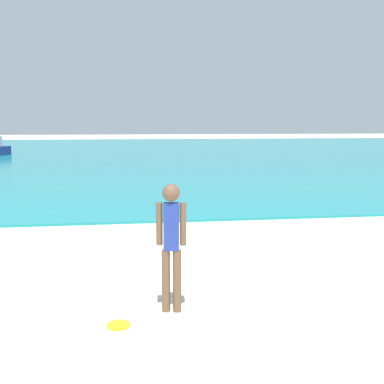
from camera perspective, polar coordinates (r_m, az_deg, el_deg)
The scene contains 3 objects.
water at distance 41.77m, azimuth -5.91°, elevation 4.91°, with size 160.00×60.00×0.06m, color teal.
person_standing at distance 6.25m, azimuth -2.51°, elevation -5.79°, with size 0.39×0.23×1.72m.
frisbee at distance 6.18m, azimuth -8.85°, elevation -15.53°, with size 0.29×0.29×0.03m, color yellow.
Camera 1 is at (-1.71, -0.89, 2.50)m, focal length 44.40 mm.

